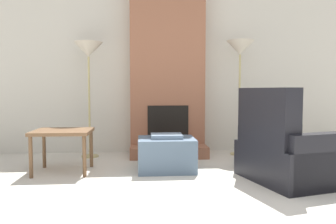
{
  "coord_description": "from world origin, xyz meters",
  "views": [
    {
      "loc": [
        -0.39,
        -2.29,
        1.0
      ],
      "look_at": [
        0.0,
        2.7,
        0.67
      ],
      "focal_mm": 35.0,
      "sensor_mm": 36.0,
      "label": 1
    }
  ],
  "objects_px": {
    "floor_lamp_right": "(240,53)",
    "armchair": "(287,154)",
    "floor_lamp_left": "(88,55)",
    "ottoman": "(166,154)",
    "side_table": "(63,136)"
  },
  "relations": [
    {
      "from": "floor_lamp_right",
      "to": "armchair",
      "type": "bearing_deg",
      "value": -86.82
    },
    {
      "from": "floor_lamp_left",
      "to": "armchair",
      "type": "bearing_deg",
      "value": -32.58
    },
    {
      "from": "ottoman",
      "to": "armchair",
      "type": "bearing_deg",
      "value": -24.64
    },
    {
      "from": "ottoman",
      "to": "floor_lamp_left",
      "type": "bearing_deg",
      "value": 139.58
    },
    {
      "from": "floor_lamp_left",
      "to": "floor_lamp_right",
      "type": "relative_size",
      "value": 0.97
    },
    {
      "from": "floor_lamp_left",
      "to": "ottoman",
      "type": "bearing_deg",
      "value": -40.42
    },
    {
      "from": "side_table",
      "to": "floor_lamp_right",
      "type": "relative_size",
      "value": 0.39
    },
    {
      "from": "ottoman",
      "to": "armchair",
      "type": "relative_size",
      "value": 0.59
    },
    {
      "from": "armchair",
      "to": "side_table",
      "type": "bearing_deg",
      "value": 62.36
    },
    {
      "from": "ottoman",
      "to": "floor_lamp_left",
      "type": "distance_m",
      "value": 1.94
    },
    {
      "from": "side_table",
      "to": "ottoman",
      "type": "bearing_deg",
      "value": -0.59
    },
    {
      "from": "armchair",
      "to": "floor_lamp_left",
      "type": "height_order",
      "value": "floor_lamp_left"
    },
    {
      "from": "ottoman",
      "to": "side_table",
      "type": "bearing_deg",
      "value": 179.41
    },
    {
      "from": "ottoman",
      "to": "side_table",
      "type": "relative_size",
      "value": 1.03
    },
    {
      "from": "side_table",
      "to": "floor_lamp_left",
      "type": "bearing_deg",
      "value": 78.98
    }
  ]
}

